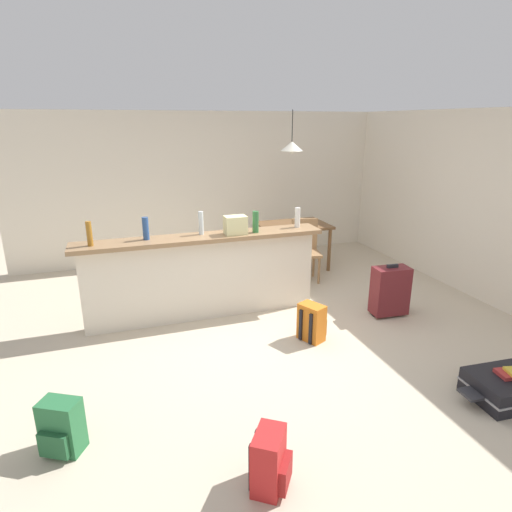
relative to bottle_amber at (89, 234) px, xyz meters
The scene contains 19 objects.
ground_plane 2.31m from the bottle_amber, 16.44° to the right, with size 13.00×13.00×0.05m, color beige.
wall_back 3.13m from the bottle_amber, 52.77° to the left, with size 6.60×0.10×2.50m, color silver.
wall_right 4.95m from the bottle_amber, ahead, with size 0.10×6.00×2.50m, color silver.
partition_half_wall 1.41m from the bottle_amber, ahead, with size 2.80×0.20×0.99m, color silver.
bar_countertop 1.24m from the bottle_amber, ahead, with size 2.96×0.40×0.05m, color #93704C.
bottle_amber is the anchor object (origin of this frame).
bottle_blue 0.60m from the bottle_amber, ahead, with size 0.07×0.07×0.26m, color #284C89.
bottle_clear 1.25m from the bottle_amber, ahead, with size 0.06×0.06×0.28m, color silver.
bottle_green 1.89m from the bottle_amber, ahead, with size 0.08×0.08×0.26m, color #2D6B38.
bottle_white 2.48m from the bottle_amber, ahead, with size 0.07×0.07×0.25m, color silver.
grocery_bag 1.63m from the bottle_amber, ahead, with size 0.26×0.18×0.22m, color beige.
dining_table 3.37m from the bottle_amber, 25.00° to the left, with size 1.10×0.80×0.74m.
dining_chair_near_partition 3.17m from the bottle_amber, 16.00° to the left, with size 0.47×0.47×0.93m.
pendant_lamp 3.34m from the bottle_amber, 25.01° to the left, with size 0.34×0.34×0.64m.
suitcase_flat_black 4.35m from the bottle_amber, 35.65° to the right, with size 0.85×0.54×0.22m.
backpack_red 3.05m from the bottle_amber, 67.86° to the right, with size 0.33×0.34×0.42m.
suitcase_upright_maroon 3.60m from the bottle_amber, 11.05° to the right, with size 0.46×0.27×0.67m.
backpack_orange 2.61m from the bottle_amber, 22.64° to the right, with size 0.32×0.33×0.42m.
backpack_green 2.14m from the bottle_amber, 97.18° to the right, with size 0.33×0.32×0.42m.
Camera 1 is at (-1.61, -4.23, 2.34)m, focal length 29.93 mm.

